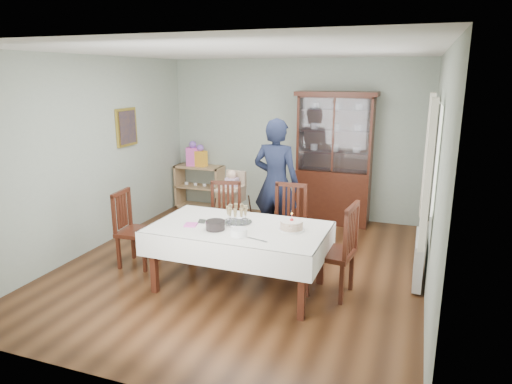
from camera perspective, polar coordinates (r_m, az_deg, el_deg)
The scene contains 25 objects.
floor at distance 6.06m, azimuth -1.73°, elevation -9.27°, with size 5.00×5.00×0.00m, color #593319.
room_shell at distance 6.09m, azimuth -0.00°, elevation 7.55°, with size 5.00×5.00×5.00m.
dining_table at distance 5.35m, azimuth -2.10°, elevation -8.13°, with size 2.02×1.18×0.76m.
china_cabinet at distance 7.64m, azimuth 9.76°, elevation 4.36°, with size 1.30×0.48×2.18m.
sideboard at distance 8.59m, azimuth -7.04°, elevation 0.67°, with size 0.90×0.38×0.80m.
picture_frame at distance 7.37m, azimuth -15.88°, elevation 7.80°, with size 0.04×0.48×0.58m, color gold.
window at distance 5.53m, azimuth 21.38°, elevation 4.21°, with size 0.04×1.02×1.22m, color white.
curtain_left at distance 4.93m, azimuth 20.70°, elevation 1.94°, with size 0.07×0.30×1.55m, color silver.
curtain_right at distance 6.15m, azimuth 20.65°, elevation 4.29°, with size 0.07×0.30×1.55m, color silver.
radiator at distance 5.86m, azimuth 19.66°, elevation -7.84°, with size 0.10×0.80×0.55m, color white.
chair_far_left at distance 6.42m, azimuth -3.93°, elevation -5.08°, with size 0.54×0.54×0.99m.
chair_far_right at distance 6.16m, azimuth 3.87°, elevation -5.82°, with size 0.47×0.47×1.03m.
chair_end_left at distance 6.20m, azimuth -14.67°, elevation -6.24°, with size 0.48×0.48×0.99m.
chair_end_right at distance 5.31m, azimuth 9.47°, elevation -9.28°, with size 0.54×0.54×1.08m.
woman at distance 6.55m, azimuth 2.51°, elevation 1.15°, with size 0.68×0.44×1.86m, color black.
high_chair at distance 7.13m, azimuth -2.97°, elevation -2.14°, with size 0.51×0.51×1.02m.
champagne_tray at distance 5.31m, azimuth -2.37°, elevation -3.22°, with size 0.35×0.35×0.21m.
birthday_cake at distance 5.10m, azimuth 4.47°, elevation -4.18°, with size 0.29×0.29×0.20m.
plate_stack_dark at distance 5.12m, azimuth -5.11°, elevation -4.15°, with size 0.22×0.22×0.10m, color black.
plate_stack_white at distance 4.91m, azimuth -2.19°, elevation -5.05°, with size 0.19×0.19×0.08m, color white.
napkin_stack at distance 5.29m, azimuth -8.17°, elevation -4.07°, with size 0.13×0.13×0.02m, color #E956BF.
cutlery at distance 5.42m, azimuth -7.13°, elevation -3.62°, with size 0.11×0.16×0.01m, color silver, non-canonical shape.
cake_knife at distance 4.80m, azimuth 0.06°, elevation -5.96°, with size 0.26×0.02×0.01m, color silver.
gift_bag_pink at distance 8.50m, azimuth -7.88°, elevation 4.64°, with size 0.29×0.24×0.46m.
gift_bag_orange at distance 8.44m, azimuth -6.96°, elevation 4.42°, with size 0.24×0.19×0.40m.
Camera 1 is at (2.05, -5.15, 2.45)m, focal length 32.00 mm.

